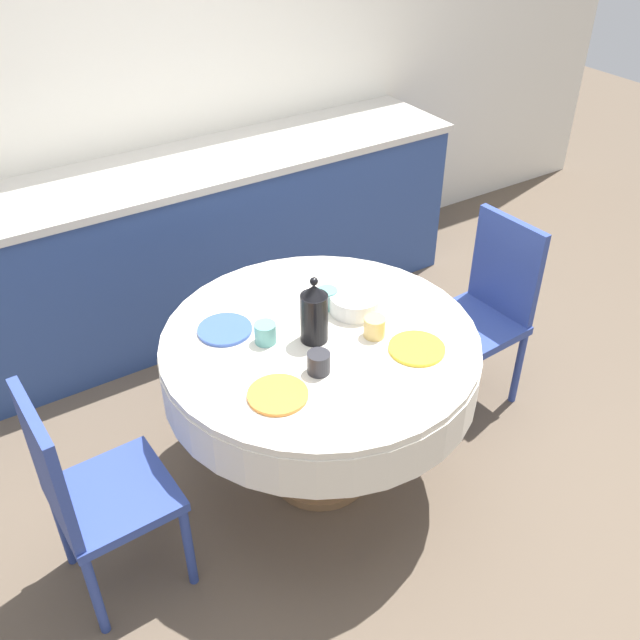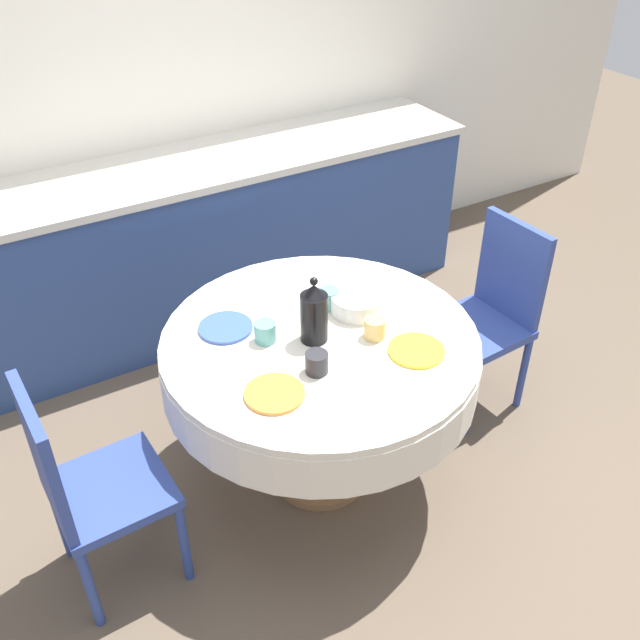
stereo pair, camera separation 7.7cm
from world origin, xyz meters
TOP-DOWN VIEW (x-y plane):
  - ground_plane at (0.00, 0.00)m, footprint 12.00×12.00m
  - wall_back at (0.00, 1.75)m, footprint 7.00×0.05m
  - kitchen_counter at (0.00, 1.42)m, footprint 3.24×0.64m
  - dining_table at (0.00, 0.00)m, footprint 1.25×1.25m
  - chair_left at (0.97, 0.06)m, footprint 0.42×0.42m
  - chair_right at (-0.97, -0.04)m, footprint 0.41×0.41m
  - plate_near_left at (-0.31, -0.21)m, footprint 0.21×0.21m
  - cup_near_left at (-0.12, -0.17)m, footprint 0.08×0.08m
  - plate_near_right at (0.26, -0.27)m, footprint 0.21×0.21m
  - cup_near_right at (0.18, -0.11)m, footprint 0.08×0.08m
  - plate_far_left at (-0.29, 0.23)m, footprint 0.21×0.21m
  - cup_far_left at (-0.19, 0.09)m, footprint 0.08×0.08m
  - plate_far_right at (0.31, 0.21)m, footprint 0.21×0.21m
  - cup_far_right at (0.14, 0.16)m, footprint 0.08×0.08m
  - coffee_carafe at (-0.03, 0.00)m, footprint 0.11×0.11m
  - fruit_bowl at (0.22, 0.08)m, footprint 0.21×0.21m

SIDE VIEW (x-z plane):
  - ground_plane at x=0.00m, z-range 0.00..0.00m
  - kitchen_counter at x=0.00m, z-range 0.00..0.94m
  - chair_left at x=0.97m, z-range 0.05..0.98m
  - chair_right at x=-0.97m, z-range 0.05..0.98m
  - dining_table at x=0.00m, z-range 0.25..1.01m
  - plate_near_left at x=-0.31m, z-range 0.76..0.77m
  - plate_near_right at x=0.26m, z-range 0.76..0.77m
  - plate_far_left at x=-0.29m, z-range 0.76..0.77m
  - plate_far_right at x=0.31m, z-range 0.76..0.77m
  - fruit_bowl at x=0.22m, z-range 0.76..0.83m
  - cup_near_left at x=-0.12m, z-range 0.76..0.84m
  - cup_near_right at x=0.18m, z-range 0.76..0.84m
  - cup_far_left at x=-0.19m, z-range 0.76..0.84m
  - cup_far_right at x=0.14m, z-range 0.76..0.84m
  - coffee_carafe at x=-0.03m, z-range 0.74..1.02m
  - wall_back at x=0.00m, z-range 0.00..2.60m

